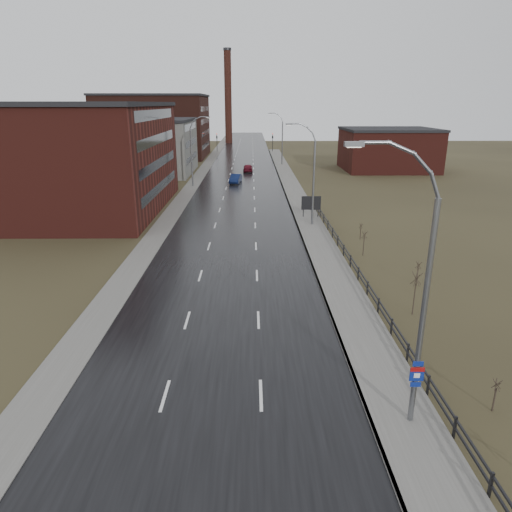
{
  "coord_description": "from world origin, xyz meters",
  "views": [
    {
      "loc": [
        1.88,
        -14.59,
        13.34
      ],
      "look_at": [
        2.19,
        16.2,
        3.0
      ],
      "focal_mm": 32.0,
      "sensor_mm": 36.0,
      "label": 1
    }
  ],
  "objects_px": {
    "billboard": "(311,204)",
    "car_near": "(236,179)",
    "streetlight_main": "(418,296)",
    "car_far": "(248,168)"
  },
  "relations": [
    {
      "from": "billboard",
      "to": "car_near",
      "type": "distance_m",
      "value": 27.48
    },
    {
      "from": "streetlight_main",
      "to": "car_near",
      "type": "bearing_deg",
      "value": 98.41
    },
    {
      "from": "car_near",
      "to": "car_far",
      "type": "bearing_deg",
      "value": 89.27
    },
    {
      "from": "car_near",
      "to": "billboard",
      "type": "bearing_deg",
      "value": -60.99
    },
    {
      "from": "car_far",
      "to": "streetlight_main",
      "type": "bearing_deg",
      "value": 95.96
    },
    {
      "from": "car_far",
      "to": "billboard",
      "type": "bearing_deg",
      "value": 101.91
    },
    {
      "from": "billboard",
      "to": "car_far",
      "type": "xyz_separation_m",
      "value": [
        -7.92,
        39.48,
        -1.0
      ]
    },
    {
      "from": "billboard",
      "to": "car_near",
      "type": "xyz_separation_m",
      "value": [
        -9.98,
        25.58,
        -1.03
      ]
    },
    {
      "from": "streetlight_main",
      "to": "billboard",
      "type": "xyz_separation_m",
      "value": [
        0.63,
        37.67,
        -4.25
      ]
    },
    {
      "from": "car_near",
      "to": "car_far",
      "type": "height_order",
      "value": "car_far"
    }
  ]
}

